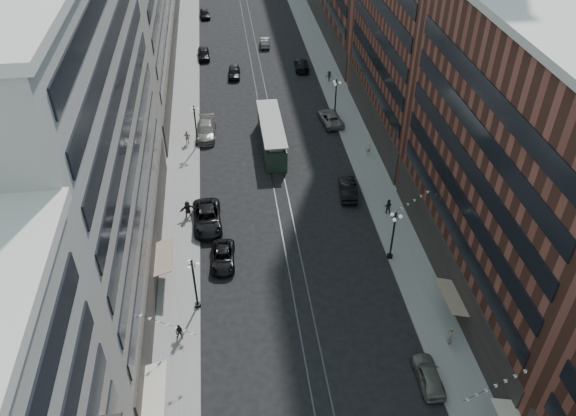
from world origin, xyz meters
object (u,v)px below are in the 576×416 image
lamppost_sw_far (195,282)px  car_2 (223,257)px  car_7 (207,218)px  car_10 (348,188)px  pedestrian_2 (179,332)px  pedestrian_5 (188,209)px  lamppost_se_mid (336,97)px  car_12 (301,65)px  pedestrian_8 (368,148)px  car_4 (429,375)px  pedestrian_4 (450,336)px  pedestrian_6 (187,137)px  pedestrian_7 (388,206)px  lamppost_se_far (393,234)px  car_8 (206,130)px  streetcar (272,135)px  car_14 (265,42)px  car_11 (330,118)px  car_extra_0 (205,14)px  car_9 (204,54)px  lamppost_sw_mid (196,125)px  car_13 (234,72)px

lamppost_sw_far → car_2: 6.42m
car_7 → car_10: car_7 is taller
lamppost_sw_far → car_7: (1.01, 11.35, -2.23)m
pedestrian_2 → pedestrian_5: bearing=110.9°
lamppost_se_mid → lamppost_sw_far: bearing=-119.9°
car_12 → pedestrian_8: bearing=103.6°
car_4 → pedestrian_4: 4.30m
pedestrian_6 → pedestrian_7: bearing=162.1°
lamppost_sw_far → lamppost_se_far: same height
lamppost_sw_far → pedestrian_5: size_ratio=2.91×
car_4 → pedestrian_7: bearing=-95.4°
car_8 → car_12: bearing=54.1°
streetcar → car_14: (2.20, 32.45, -0.84)m
car_11 → pedestrian_5: (-18.54, -17.92, 0.34)m
lamppost_se_far → car_extra_0: 71.85m
car_10 → pedestrian_5: size_ratio=2.64×
pedestrian_4 → pedestrian_8: pedestrian_4 is taller
streetcar → car_9: 29.71m
pedestrian_4 → pedestrian_5: 28.95m
car_9 → lamppost_sw_mid: bearing=-93.9°
streetcar → car_4: (8.40, -35.77, -0.81)m
lamppost_sw_mid → lamppost_se_far: 29.45m
car_2 → car_12: car_12 is taller
lamppost_se_far → car_12: size_ratio=1.07×
pedestrian_2 → car_9: pedestrian_2 is taller
streetcar → car_8: bearing=157.0°
car_7 → lamppost_se_mid: bearing=48.4°
car_2 → car_13: bearing=88.6°
car_8 → car_12: (15.14, 18.83, -0.12)m
car_14 → car_8: bearing=73.9°
car_10 → pedestrian_5: bearing=13.2°
pedestrian_7 → pedestrian_2: bearing=54.2°
car_2 → car_12: size_ratio=0.95×
lamppost_se_far → car_extra_0: (-17.06, 69.75, -2.37)m
car_4 → pedestrian_5: 29.34m
lamppost_sw_mid → pedestrian_2: 30.48m
streetcar → pedestrian_6: size_ratio=6.82×
lamppost_sw_mid → car_11: 18.11m
lamppost_sw_far → car_10: lamppost_sw_far is taller
lamppost_se_far → pedestrian_8: size_ratio=3.35×
streetcar → car_10: size_ratio=2.43×
car_extra_0 → car_8: bearing=-96.7°
car_extra_0 → pedestrian_7: bearing=-79.8°
pedestrian_8 → car_10: bearing=48.6°
pedestrian_6 → lamppost_sw_mid: bearing=175.5°
pedestrian_2 → pedestrian_4: (21.87, -3.27, 0.10)m
pedestrian_6 → car_extra_0: 46.24m
pedestrian_4 → car_13: pedestrian_4 is taller
car_11 → car_14: 28.27m
lamppost_sw_mid → car_extra_0: bearing=88.4°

